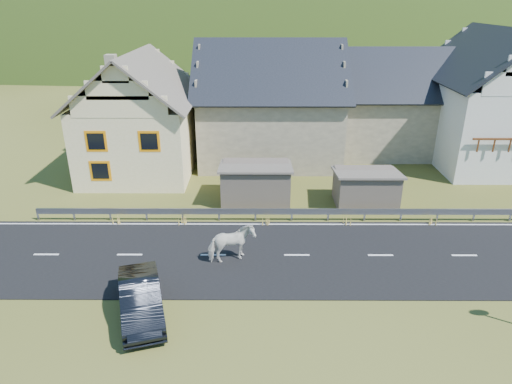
{
  "coord_description": "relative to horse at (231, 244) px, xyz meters",
  "views": [
    {
      "loc": [
        -1.87,
        -18.82,
        11.39
      ],
      "look_at": [
        -1.96,
        1.5,
        2.67
      ],
      "focal_mm": 32.0,
      "sensor_mm": 36.0,
      "label": 1
    }
  ],
  "objects": [
    {
      "name": "shed_right",
      "position": [
        7.58,
        6.51,
        0.06
      ],
      "size": [
        3.8,
        2.9,
        2.2
      ],
      "primitive_type": "cube",
      "color": "brown",
      "rests_on": "ground"
    },
    {
      "name": "guardrail",
      "position": [
        3.08,
        4.19,
        -0.37
      ],
      "size": [
        28.1,
        0.09,
        0.75
      ],
      "color": "#93969B",
      "rests_on": "ground"
    },
    {
      "name": "ground",
      "position": [
        3.08,
        0.51,
        -0.94
      ],
      "size": [
        160.0,
        160.0,
        0.0
      ],
      "primitive_type": "plane",
      "color": "#3B3D13",
      "rests_on": "ground"
    },
    {
      "name": "conifer_patch",
      "position": [
        -51.92,
        110.51,
        5.06
      ],
      "size": [
        76.0,
        50.0,
        28.0
      ],
      "primitive_type": "ellipsoid",
      "color": "black",
      "rests_on": "ground"
    },
    {
      "name": "house_white",
      "position": [
        18.08,
        14.51,
        4.12
      ],
      "size": [
        8.8,
        10.8,
        9.7
      ],
      "color": "silver",
      "rests_on": "ground"
    },
    {
      "name": "car",
      "position": [
        -3.28,
        -3.87,
        -0.22
      ],
      "size": [
        2.72,
        4.61,
        1.44
      ],
      "primitive_type": "imported",
      "rotation": [
        0.0,
        0.0,
        0.3
      ],
      "color": "black",
      "rests_on": "ground"
    },
    {
      "name": "house_cream",
      "position": [
        -6.92,
        12.51,
        3.42
      ],
      "size": [
        7.8,
        9.8,
        8.3
      ],
      "color": "#FAE6B4",
      "rests_on": "ground"
    },
    {
      "name": "house_stone_b",
      "position": [
        12.08,
        17.51,
        3.3
      ],
      "size": [
        9.8,
        8.8,
        8.1
      ],
      "color": "tan",
      "rests_on": "ground"
    },
    {
      "name": "lane_markings",
      "position": [
        3.08,
        0.51,
        -0.89
      ],
      "size": [
        60.0,
        6.6,
        0.01
      ],
      "primitive_type": "cube",
      "color": "silver",
      "rests_on": "road"
    },
    {
      "name": "mountain",
      "position": [
        8.08,
        180.51,
        -20.94
      ],
      "size": [
        440.0,
        280.0,
        260.0
      ],
      "primitive_type": "ellipsoid",
      "color": "#1F3B0F",
      "rests_on": "ground"
    },
    {
      "name": "shed_left",
      "position": [
        1.08,
        7.01,
        0.16
      ],
      "size": [
        4.3,
        3.3,
        2.4
      ],
      "primitive_type": "cube",
      "color": "brown",
      "rests_on": "ground"
    },
    {
      "name": "horse",
      "position": [
        0.0,
        0.0,
        0.0
      ],
      "size": [
        1.69,
        2.33,
        1.79
      ],
      "primitive_type": "imported",
      "rotation": [
        0.0,
        0.0,
        1.95
      ],
      "color": "silver",
      "rests_on": "road"
    },
    {
      "name": "house_stone_a",
      "position": [
        2.08,
        15.51,
        3.7
      ],
      "size": [
        10.8,
        9.8,
        8.9
      ],
      "color": "tan",
      "rests_on": "ground"
    },
    {
      "name": "road",
      "position": [
        3.08,
        0.51,
        -0.92
      ],
      "size": [
        60.0,
        7.0,
        0.04
      ],
      "primitive_type": "cube",
      "color": "black",
      "rests_on": "ground"
    }
  ]
}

